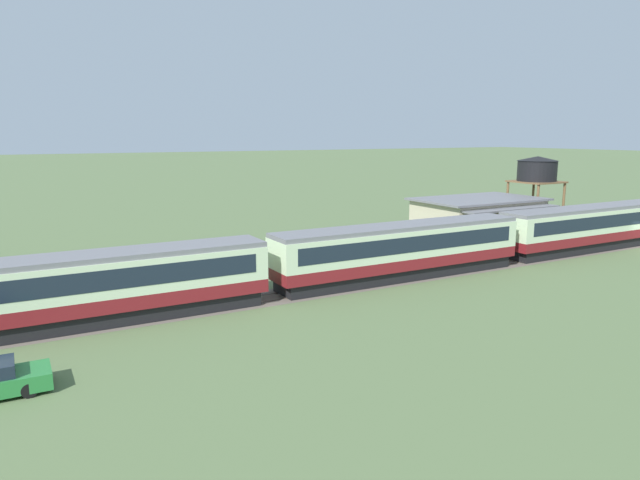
% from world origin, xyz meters
% --- Properties ---
extents(passenger_train, '(105.52, 3.20, 3.98)m').
position_xyz_m(passenger_train, '(-26.15, 1.85, 2.21)').
color(passenger_train, maroon).
rests_on(passenger_train, ground_plane).
extents(railway_track, '(152.21, 3.60, 0.04)m').
position_xyz_m(railway_track, '(-24.14, 1.85, 0.01)').
color(railway_track, '#665B51').
rests_on(railway_track, ground_plane).
extents(station_building, '(12.91, 9.31, 3.94)m').
position_xyz_m(station_building, '(-8.88, 12.01, 1.99)').
color(station_building, '#BCB293').
rests_on(station_building, ground_plane).
extents(water_tower, '(4.74, 4.74, 7.96)m').
position_xyz_m(water_tower, '(1.11, 13.38, 6.39)').
color(water_tower, brown).
rests_on(water_tower, ground_plane).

